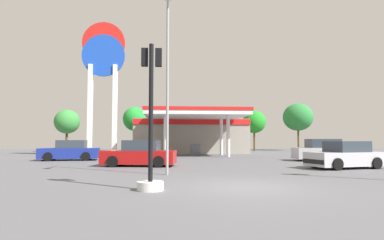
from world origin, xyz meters
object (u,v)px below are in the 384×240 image
object	(u,v)px
tree_0	(67,122)
car_0	(140,154)
station_pole_sign	(103,70)
car_3	(70,151)
traffic_signal_0	(151,140)
tree_1	(135,119)
tree_3	(254,122)
car_2	(325,151)
car_1	(345,156)
tree_2	(192,120)
corner_streetlamp	(168,72)
tree_4	(298,117)

from	to	relation	value
tree_0	car_0	bearing A→B (deg)	-63.60
station_pole_sign	car_3	distance (m)	9.81
station_pole_sign	car_0	xyz separation A→B (m)	(4.63, -11.82, -7.62)
station_pole_sign	traffic_signal_0	xyz separation A→B (m)	(5.76, -20.78, -6.77)
tree_1	car_0	bearing A→B (deg)	-83.24
station_pole_sign	car_3	xyz separation A→B (m)	(-1.11, -6.08, -7.62)
station_pole_sign	tree_3	bearing A→B (deg)	34.65
car_2	tree_1	xyz separation A→B (m)	(-16.20, 21.79, 3.69)
car_1	tree_3	xyz separation A→B (m)	(2.41, 26.78, 3.36)
car_1	tree_2	distance (m)	27.06
tree_3	corner_streetlamp	world-z (taller)	corner_streetlamp
traffic_signal_0	tree_1	distance (m)	34.77
traffic_signal_0	car_3	bearing A→B (deg)	115.07
traffic_signal_0	tree_2	xyz separation A→B (m)	(3.74, 32.70, 2.73)
traffic_signal_0	tree_3	distance (m)	35.79
car_1	tree_4	size ratio (longest dim) A/B	0.65
traffic_signal_0	tree_0	bearing A→B (deg)	111.43
tree_2	tree_4	xyz separation A→B (m)	(15.47, 1.48, 0.54)
car_0	traffic_signal_0	xyz separation A→B (m)	(1.13, -8.95, 0.85)
car_1	tree_1	world-z (taller)	tree_1
car_1	tree_4	distance (m)	29.27
tree_3	tree_4	bearing A→B (deg)	6.37
car_3	car_2	bearing A→B (deg)	-6.26
car_0	corner_streetlamp	world-z (taller)	corner_streetlamp
car_3	tree_0	bearing A→B (deg)	108.17
tree_2	car_1	bearing A→B (deg)	-76.21
car_3	tree_0	xyz separation A→B (m)	(-5.64, 17.20, 3.18)
tree_2	corner_streetlamp	bearing A→B (deg)	-96.45
station_pole_sign	tree_4	world-z (taller)	station_pole_sign
station_pole_sign	traffic_signal_0	size ratio (longest dim) A/B	2.85
station_pole_sign	tree_4	bearing A→B (deg)	28.22
tree_0	corner_streetlamp	bearing A→B (deg)	-64.97
tree_1	station_pole_sign	bearing A→B (deg)	-96.74
tree_2	corner_streetlamp	world-z (taller)	corner_streetlamp
tree_0	tree_1	distance (m)	8.75
tree_1	tree_3	xyz separation A→B (m)	(16.70, -0.97, -0.38)
car_3	tree_1	distance (m)	20.24
station_pole_sign	car_0	world-z (taller)	station_pole_sign
car_0	traffic_signal_0	world-z (taller)	traffic_signal_0
car_2	tree_2	size ratio (longest dim) A/B	0.78
car_2	tree_0	bearing A→B (deg)	141.88
car_3	tree_2	size ratio (longest dim) A/B	0.74
tree_0	corner_streetlamp	world-z (taller)	corner_streetlamp
car_2	tree_2	bearing A→B (deg)	112.48
tree_0	tree_2	bearing A→B (deg)	2.84
tree_1	corner_streetlamp	world-z (taller)	corner_streetlamp
car_3	car_0	bearing A→B (deg)	-45.01
tree_0	tree_4	distance (m)	31.82
station_pole_sign	car_2	xyz separation A→B (m)	(17.81, -8.16, -7.58)
tree_0	corner_streetlamp	size ratio (longest dim) A/B	0.71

